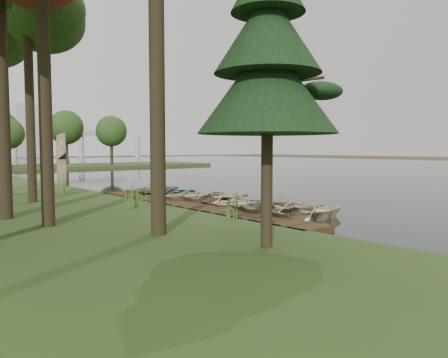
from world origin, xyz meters
TOP-DOWN VIEW (x-y plane):
  - ground at (0.00, 0.00)m, footprint 300.00×300.00m
  - water at (30.00, 20.00)m, footprint 130.00×200.00m
  - boardwalk at (-1.60, 0.00)m, footprint 1.60×16.00m
  - peninsula at (8.00, 50.00)m, footprint 50.00×14.00m
  - far_trees at (4.67, 50.00)m, footprint 45.60×5.60m
  - building_a at (30.00, 140.00)m, footprint 10.00×8.00m
  - rowboat_0 at (0.92, -5.45)m, footprint 4.09×3.26m
  - rowboat_1 at (0.85, -4.21)m, footprint 4.69×4.13m
  - rowboat_2 at (1.04, -2.83)m, footprint 3.61×2.84m
  - rowboat_3 at (0.77, -1.65)m, footprint 3.68×2.88m
  - rowboat_4 at (0.94, -0.08)m, footprint 3.28×2.53m
  - rowboat_5 at (1.27, 0.93)m, footprint 4.17×3.14m
  - rowboat_6 at (0.71, 2.23)m, footprint 4.03×2.94m
  - rowboat_7 at (0.74, 3.81)m, footprint 3.60×3.12m
  - rowboat_8 at (0.80, 5.29)m, footprint 3.99×3.32m
  - rowboat_9 at (0.77, 6.77)m, footprint 4.35×3.42m
  - stored_rowboat at (-4.00, 9.80)m, footprint 4.21×3.46m
  - tree_4 at (-6.97, 5.85)m, footprint 3.97×3.97m
  - pine_tree at (-4.97, -8.82)m, footprint 3.80×3.80m
  - reeds_0 at (-2.60, -4.70)m, footprint 0.60×0.60m
  - reeds_1 at (-4.38, 0.38)m, footprint 0.60×0.60m
  - reeds_2 at (-3.59, 0.83)m, footprint 0.60×0.60m
  - reeds_3 at (-4.47, 8.79)m, footprint 0.60×0.60m

SIDE VIEW (x-z plane):
  - ground at x=0.00m, z-range 0.00..0.00m
  - water at x=30.00m, z-range 0.00..0.05m
  - boardwalk at x=-1.60m, z-range 0.00..0.30m
  - peninsula at x=8.00m, z-range 0.00..0.45m
  - rowboat_7 at x=0.74m, z-range 0.05..0.67m
  - rowboat_4 at x=0.94m, z-range 0.05..0.68m
  - rowboat_2 at x=1.04m, z-range 0.05..0.73m
  - rowboat_3 at x=0.77m, z-range 0.05..0.75m
  - rowboat_8 at x=0.80m, z-range 0.05..0.76m
  - rowboat_0 at x=0.92m, z-range 0.05..0.81m
  - rowboat_1 at x=0.85m, z-range 0.05..0.86m
  - rowboat_6 at x=0.71m, z-range 0.05..0.87m
  - rowboat_9 at x=0.77m, z-range 0.05..0.87m
  - rowboat_5 at x=1.27m, z-range 0.05..0.87m
  - stored_rowboat at x=-4.00m, z-range 0.30..1.06m
  - reeds_2 at x=-3.59m, z-range 0.30..1.34m
  - reeds_0 at x=-2.60m, z-range 0.30..1.39m
  - reeds_3 at x=-4.47m, z-range 0.30..1.44m
  - reeds_1 at x=-4.38m, z-range 0.30..1.45m
  - pine_tree at x=-4.97m, z-range 1.33..9.52m
  - far_trees at x=4.67m, z-range 2.03..10.83m
  - building_a at x=30.00m, z-range 0.00..18.00m
  - tree_4 at x=-6.97m, z-range 4.22..15.76m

